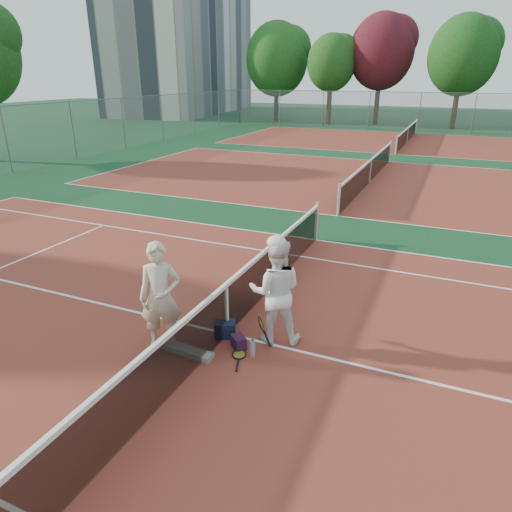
# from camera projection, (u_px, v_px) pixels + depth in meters

# --- Properties ---
(ground) EXTENTS (130.00, 130.00, 0.00)m
(ground) POSITION_uv_depth(u_px,v_px,m) (227.00, 334.00, 8.23)
(ground) COLOR #103A1E
(ground) RESTS_ON ground
(court_main) EXTENTS (23.77, 10.97, 0.01)m
(court_main) POSITION_uv_depth(u_px,v_px,m) (227.00, 334.00, 8.23)
(court_main) COLOR maroon
(court_main) RESTS_ON ground
(court_far_a) EXTENTS (23.77, 10.97, 0.01)m
(court_far_a) POSITION_uv_depth(u_px,v_px,m) (369.00, 182.00, 19.71)
(court_far_a) COLOR maroon
(court_far_a) RESTS_ON ground
(court_far_b) EXTENTS (23.77, 10.97, 0.01)m
(court_far_b) POSITION_uv_depth(u_px,v_px,m) (407.00, 142.00, 31.19)
(court_far_b) COLOR maroon
(court_far_b) RESTS_ON ground
(net_main) EXTENTS (0.10, 10.98, 1.02)m
(net_main) POSITION_uv_depth(u_px,v_px,m) (227.00, 309.00, 8.04)
(net_main) COLOR black
(net_main) RESTS_ON ground
(net_far_a) EXTENTS (0.10, 10.98, 1.02)m
(net_far_a) POSITION_uv_depth(u_px,v_px,m) (370.00, 171.00, 19.52)
(net_far_a) COLOR black
(net_far_a) RESTS_ON ground
(net_far_b) EXTENTS (0.10, 10.98, 1.02)m
(net_far_b) POSITION_uv_depth(u_px,v_px,m) (408.00, 135.00, 31.00)
(net_far_b) COLOR black
(net_far_b) RESTS_ON ground
(fence_back) EXTENTS (32.00, 0.06, 3.00)m
(fence_back) POSITION_uv_depth(u_px,v_px,m) (419.00, 112.00, 36.58)
(fence_back) COLOR slate
(fence_back) RESTS_ON ground
(apartment_block) EXTENTS (12.96, 23.18, 15.00)m
(apartment_block) POSITION_uv_depth(u_px,v_px,m) (183.00, 45.00, 53.28)
(apartment_block) COLOR beige
(apartment_block) RESTS_ON ground
(player_a) EXTENTS (0.82, 0.73, 1.90)m
(player_a) POSITION_uv_depth(u_px,v_px,m) (161.00, 297.00, 7.52)
(player_a) COLOR beige
(player_a) RESTS_ON ground
(player_b) EXTENTS (1.10, 0.98, 1.87)m
(player_b) POSITION_uv_depth(u_px,v_px,m) (276.00, 292.00, 7.73)
(player_b) COLOR white
(player_b) RESTS_ON ground
(racket_red) EXTENTS (0.37, 0.37, 0.56)m
(racket_red) POSITION_uv_depth(u_px,v_px,m) (176.00, 327.00, 7.93)
(racket_red) COLOR maroon
(racket_red) RESTS_ON ground
(racket_black_held) EXTENTS (0.32, 0.34, 0.57)m
(racket_black_held) POSITION_uv_depth(u_px,v_px,m) (261.00, 332.00, 7.75)
(racket_black_held) COLOR black
(racket_black_held) RESTS_ON ground
(racket_spare) EXTENTS (0.46, 0.66, 0.03)m
(racket_spare) POSITION_uv_depth(u_px,v_px,m) (239.00, 354.00, 7.61)
(racket_spare) COLOR black
(racket_spare) RESTS_ON ground
(sports_bag_navy) EXTENTS (0.45, 0.39, 0.29)m
(sports_bag_navy) POSITION_uv_depth(u_px,v_px,m) (225.00, 329.00, 8.11)
(sports_bag_navy) COLOR black
(sports_bag_navy) RESTS_ON ground
(sports_bag_purple) EXTENTS (0.33, 0.32, 0.22)m
(sports_bag_purple) POSITION_uv_depth(u_px,v_px,m) (239.00, 342.00, 7.79)
(sports_bag_purple) COLOR black
(sports_bag_purple) RESTS_ON ground
(net_cover_canvas) EXTENTS (0.95, 0.28, 0.10)m
(net_cover_canvas) POSITION_uv_depth(u_px,v_px,m) (188.00, 351.00, 7.65)
(net_cover_canvas) COLOR slate
(net_cover_canvas) RESTS_ON ground
(water_bottle) EXTENTS (0.09, 0.09, 0.30)m
(water_bottle) POSITION_uv_depth(u_px,v_px,m) (253.00, 348.00, 7.54)
(water_bottle) COLOR silver
(water_bottle) RESTS_ON ground
(tree_back_0) EXTENTS (5.88, 5.88, 9.02)m
(tree_back_0) POSITION_uv_depth(u_px,v_px,m) (277.00, 59.00, 43.36)
(tree_back_0) COLOR #382314
(tree_back_0) RESTS_ON ground
(tree_back_1) EXTENTS (4.27, 4.27, 7.72)m
(tree_back_1) POSITION_uv_depth(u_px,v_px,m) (331.00, 63.00, 40.38)
(tree_back_1) COLOR #382314
(tree_back_1) RESTS_ON ground
(tree_back_maroon) EXTENTS (5.60, 5.60, 9.38)m
(tree_back_maroon) POSITION_uv_depth(u_px,v_px,m) (382.00, 52.00, 39.91)
(tree_back_maroon) COLOR #382314
(tree_back_maroon) RESTS_ON ground
(tree_back_3) EXTENTS (5.43, 5.43, 8.85)m
(tree_back_3) POSITION_uv_depth(u_px,v_px,m) (463.00, 56.00, 36.49)
(tree_back_3) COLOR #382314
(tree_back_3) RESTS_ON ground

